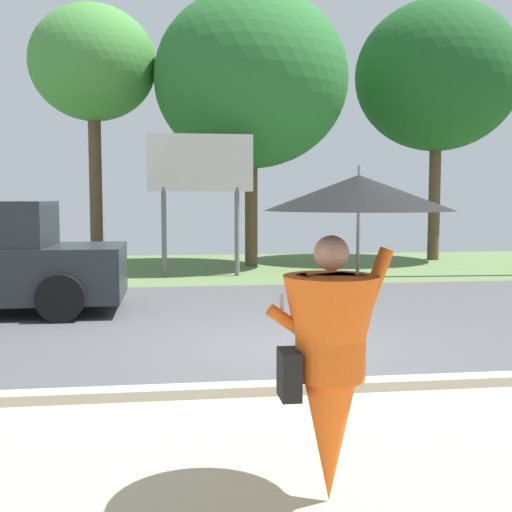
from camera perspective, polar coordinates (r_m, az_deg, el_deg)
The scene contains 6 objects.
ground_plane at distance 11.43m, azimuth -0.07°, elevation -4.87°, with size 40.00×22.00×0.20m.
monk_pedestrian at distance 4.09m, azimuth 7.26°, elevation -5.56°, with size 1.17×1.17×2.13m.
roadside_billboard at distance 16.07m, azimuth -4.91°, elevation 7.28°, with size 2.60×0.12×3.50m.
tree_left_far at distance 19.54m, azimuth -14.12°, elevation 15.97°, with size 3.53×3.53×7.33m.
tree_center_back at distance 21.49m, azimuth 15.64°, elevation 14.94°, with size 5.04×5.04×7.98m.
tree_right_mid at distance 18.82m, azimuth -0.43°, elevation 15.19°, with size 5.42×5.42×7.71m.
Camera 1 is at (-1.48, -8.21, 1.92)m, focal length 45.52 mm.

